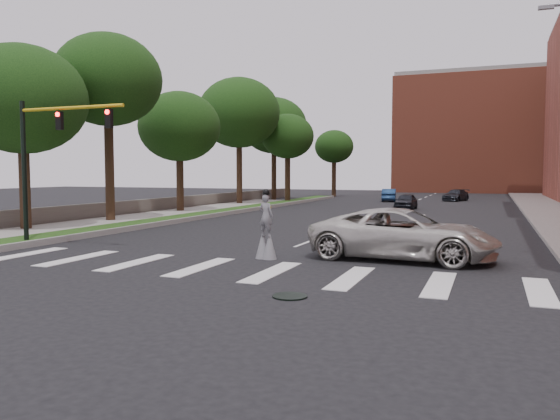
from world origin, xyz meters
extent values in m
plane|color=black|center=(0.00, 0.00, 0.00)|extent=(160.00, 160.00, 0.00)
cube|color=#1D3F12|center=(-11.50, 20.00, 0.12)|extent=(2.00, 60.00, 0.25)
cube|color=gray|center=(-10.45, 20.00, 0.14)|extent=(0.20, 60.00, 0.28)
cube|color=gray|center=(-14.50, 10.00, 0.09)|extent=(4.00, 60.00, 0.18)
cube|color=#5A544D|center=(-17.00, 22.00, 0.55)|extent=(0.50, 56.00, 1.10)
cylinder|color=black|center=(3.00, -2.00, 0.02)|extent=(0.90, 0.90, 0.04)
cube|color=#AE4F36|center=(6.00, 78.00, 9.00)|extent=(26.00, 14.00, 18.00)
cube|color=slate|center=(9.30, 6.00, 8.75)|extent=(0.50, 0.18, 0.12)
cylinder|color=black|center=(-11.00, 3.00, 3.10)|extent=(0.20, 0.20, 6.20)
cylinder|color=gold|center=(-8.40, 3.00, 5.80)|extent=(5.20, 0.14, 0.14)
cube|color=black|center=(-9.00, 3.00, 5.30)|extent=(0.28, 0.18, 0.75)
cylinder|color=#FF0C0C|center=(-9.00, 2.90, 5.55)|extent=(0.18, 0.06, 0.18)
cube|color=black|center=(-6.50, 3.00, 5.30)|extent=(0.28, 0.18, 0.75)
cylinder|color=#FF0C0C|center=(-6.50, 2.90, 5.55)|extent=(0.18, 0.06, 0.18)
cylinder|color=black|center=(0.22, 3.41, 0.40)|extent=(0.07, 0.07, 0.80)
cylinder|color=black|center=(-0.09, 3.47, 0.40)|extent=(0.07, 0.07, 0.80)
cone|color=slate|center=(0.22, 3.41, 0.50)|extent=(0.52, 0.52, 1.00)
cone|color=slate|center=(-0.09, 3.47, 0.50)|extent=(0.52, 0.52, 1.00)
imported|color=slate|center=(0.06, 3.44, 1.59)|extent=(0.64, 0.48, 1.58)
sphere|color=black|center=(0.06, 3.44, 2.44)|extent=(0.26, 0.26, 0.26)
cylinder|color=black|center=(0.06, 3.44, 2.39)|extent=(0.34, 0.34, 0.02)
cube|color=gold|center=(0.09, 3.58, 2.02)|extent=(0.22, 0.05, 0.10)
imported|color=beige|center=(4.78, 5.13, 0.93)|extent=(6.87, 3.49, 1.86)
imported|color=black|center=(0.95, 32.21, 0.69)|extent=(1.64, 4.03, 1.37)
imported|color=navy|center=(-2.66, 44.62, 0.68)|extent=(1.99, 4.27, 1.35)
imported|color=black|center=(4.07, 47.93, 0.63)|extent=(2.98, 4.68, 1.26)
cylinder|color=black|center=(-15.43, 7.23, 2.66)|extent=(0.56, 0.56, 5.32)
ellipsoid|color=black|center=(-15.43, 7.23, 7.00)|extent=(6.74, 6.74, 5.73)
cylinder|color=black|center=(-14.57, 13.08, 3.60)|extent=(0.56, 0.56, 7.20)
ellipsoid|color=black|center=(-14.57, 13.08, 8.87)|extent=(6.68, 6.68, 5.68)
cylinder|color=black|center=(-14.95, 21.95, 2.56)|extent=(0.56, 0.56, 5.11)
ellipsoid|color=black|center=(-14.95, 21.95, 6.70)|extent=(6.35, 6.35, 5.40)
cylinder|color=black|center=(-15.06, 32.90, 3.44)|extent=(0.56, 0.56, 6.88)
ellipsoid|color=black|center=(-15.06, 32.90, 8.86)|extent=(7.90, 7.90, 6.71)
cylinder|color=black|center=(-15.57, 43.15, 3.30)|extent=(0.56, 0.56, 6.59)
ellipsoid|color=black|center=(-15.57, 43.15, 8.47)|extent=(7.50, 7.50, 6.37)
cylinder|color=black|center=(-11.93, 37.87, 2.75)|extent=(0.56, 0.56, 5.49)
ellipsoid|color=black|center=(-11.93, 37.87, 6.84)|extent=(5.39, 5.39, 4.58)
cylinder|color=black|center=(-11.34, 53.45, 2.61)|extent=(0.56, 0.56, 5.22)
ellipsoid|color=black|center=(-11.34, 53.45, 6.46)|extent=(4.98, 4.98, 4.23)
camera|label=1|loc=(7.74, -14.88, 3.19)|focal=35.00mm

